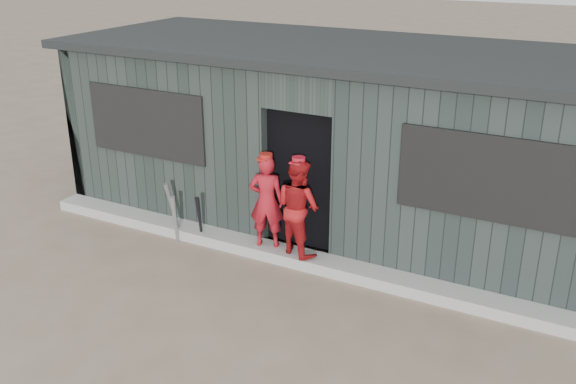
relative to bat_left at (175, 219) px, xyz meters
The scene contains 9 objects.
ground 2.30m from the bat_left, 43.12° to the right, with size 80.00×80.00×0.00m, color #6E5D4C.
curb 1.70m from the bat_left, ahead, with size 8.00×0.36×0.15m, color gray.
bat_left is the anchor object (origin of this frame).
bat_mid 0.22m from the bat_left, 132.90° to the left, with size 0.07×0.07×0.85m, color gray.
bat_right 0.35m from the bat_left, 24.91° to the left, with size 0.07×0.07×0.78m, color black.
player_red_left 1.41m from the bat_left, 12.56° to the left, with size 0.47×0.31×1.28m, color maroon.
player_red_right 1.86m from the bat_left, ahead, with size 0.63×0.49×1.30m, color #9F1316.
player_grey_back 2.23m from the bat_left, 24.55° to the left, with size 0.61×0.40×1.26m, color #ADADAD.
dugout 2.72m from the bat_left, 49.74° to the left, with size 8.30×3.30×2.62m.
Camera 1 is at (3.56, -4.92, 4.05)m, focal length 40.00 mm.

